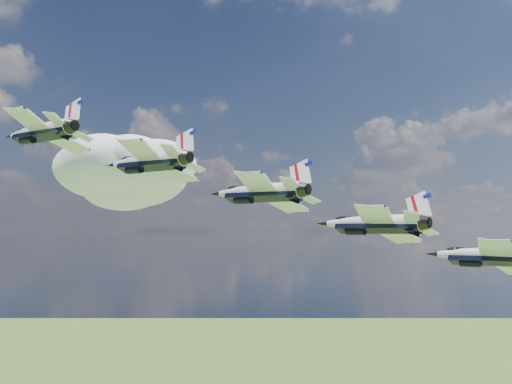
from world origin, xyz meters
TOP-DOWN VIEW (x-y plane):
  - cloud_far at (69.52, 206.67)m, footprint 69.86×54.89m
  - jet_0 at (-19.42, 15.28)m, footprint 13.91×16.37m
  - jet_1 at (-9.82, 7.91)m, footprint 13.91×16.37m
  - jet_2 at (-0.22, 0.53)m, footprint 13.91×16.37m
  - jet_3 at (9.38, -6.84)m, footprint 13.91×16.37m
  - jet_4 at (18.98, -14.21)m, footprint 13.91×16.37m

SIDE VIEW (x-z plane):
  - jet_4 at x=18.98m, z-range 129.52..137.09m
  - jet_3 at x=9.38m, z-range 132.90..140.47m
  - jet_2 at x=-0.22m, z-range 136.28..143.85m
  - jet_1 at x=-9.82m, z-range 139.66..147.23m
  - jet_0 at x=-19.42m, z-range 143.04..150.61m
  - cloud_far at x=69.52m, z-range 147.51..174.96m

